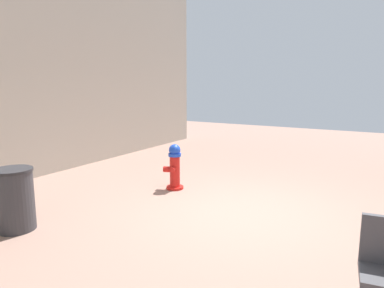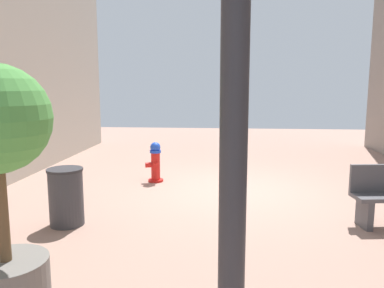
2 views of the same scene
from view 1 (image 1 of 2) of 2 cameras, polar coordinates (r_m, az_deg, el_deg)
ground_plane at (r=5.85m, az=8.23°, el=-11.21°), size 23.40×23.40×0.00m
fire_hydrant at (r=6.99m, az=-2.87°, el=-3.70°), size 0.41×0.43×0.91m
trash_bin at (r=5.67m, az=-26.89°, el=-8.04°), size 0.55×0.55×0.90m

